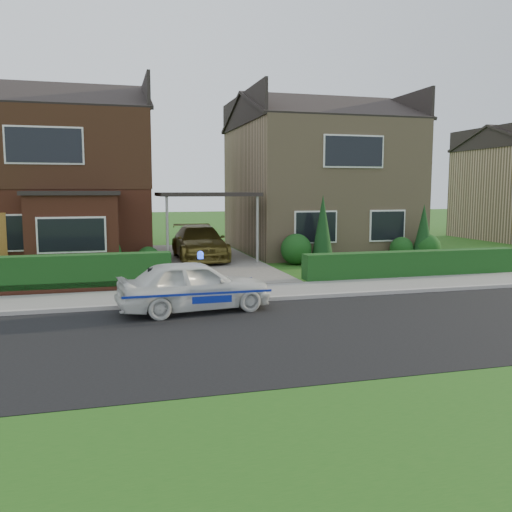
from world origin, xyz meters
name	(u,v)px	position (x,y,z in m)	size (l,w,h in m)	color
ground	(301,331)	(0.00, 0.00, 0.00)	(120.00, 120.00, 0.00)	#1E5316
road	(301,331)	(0.00, 0.00, 0.00)	(60.00, 6.00, 0.02)	black
kerb	(261,300)	(0.00, 3.05, 0.06)	(60.00, 0.16, 0.12)	#9E9993
sidewalk	(250,292)	(0.00, 4.10, 0.05)	(60.00, 2.00, 0.10)	slate
grass_verge	(446,439)	(0.00, -5.00, 0.00)	(60.00, 4.00, 0.01)	#1E5316
driveway	(207,261)	(0.00, 11.00, 0.06)	(3.80, 12.00, 0.12)	#666059
house_left	(56,167)	(-5.78, 13.90, 3.81)	(7.50, 9.53, 7.25)	brown
house_right	(316,173)	(5.80, 13.99, 3.66)	(7.50, 8.06, 7.25)	#9B815F
carport_link	(207,195)	(0.00, 10.95, 2.66)	(3.80, 3.00, 2.77)	black
dwarf_wall	(32,290)	(-5.80, 5.30, 0.18)	(7.70, 0.25, 0.36)	brown
hedge_left	(33,296)	(-5.80, 5.45, 0.00)	(7.50, 0.55, 0.90)	#123915
hedge_right	(412,278)	(5.80, 5.35, 0.00)	(7.50, 0.55, 0.80)	#123915
shrub_left_mid	(102,254)	(-4.00, 9.30, 0.66)	(1.32, 1.32, 1.32)	#123915
shrub_left_near	(148,258)	(-2.40, 9.60, 0.42)	(0.84, 0.84, 0.84)	#123915
shrub_right_near	(296,249)	(3.20, 9.40, 0.60)	(1.20, 1.20, 1.20)	#123915
shrub_right_mid	(401,249)	(7.80, 9.50, 0.48)	(0.96, 0.96, 0.96)	#123915
shrub_right_far	(427,247)	(8.80, 9.20, 0.54)	(1.08, 1.08, 1.08)	#123915
conifer_a	(323,231)	(4.20, 9.20, 1.30)	(0.90, 0.90, 2.60)	black
conifer_b	(423,234)	(8.60, 9.20, 1.10)	(0.90, 0.90, 2.20)	black
police_car	(194,286)	(-1.82, 2.40, 0.62)	(3.32, 3.77, 1.40)	silver
driveway_car	(199,242)	(-0.28, 11.13, 0.79)	(1.87, 4.59, 1.33)	brown
potted_plant_a	(0,282)	(-6.73, 6.00, 0.34)	(0.36, 0.25, 0.69)	gray
potted_plant_b	(140,270)	(-2.84, 7.25, 0.33)	(0.30, 0.37, 0.67)	gray
potted_plant_c	(81,275)	(-4.59, 6.35, 0.38)	(0.43, 0.43, 0.77)	gray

